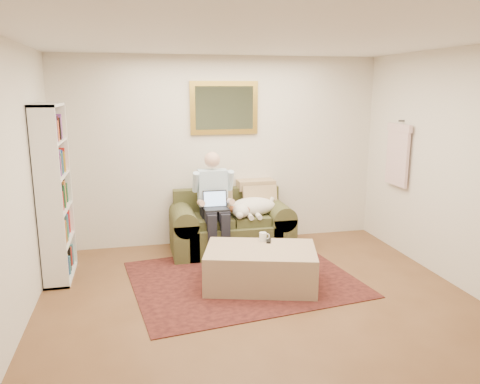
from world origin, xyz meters
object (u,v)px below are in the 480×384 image
object	(u,v)px
bookshelf	(54,193)
sleeping_dog	(253,206)
ottoman	(261,267)
coffee_mug	(263,237)
sofa	(231,230)
laptop	(216,204)
seated_man	(215,205)

from	to	relation	value
bookshelf	sleeping_dog	bearing A→B (deg)	8.84
sleeping_dog	bookshelf	size ratio (longest dim) A/B	0.33
ottoman	coffee_mug	distance (m)	0.38
sofa	sleeping_dog	size ratio (longest dim) A/B	2.43
sleeping_dog	coffee_mug	world-z (taller)	sleeping_dog
sofa	sleeping_dog	xyz separation A→B (m)	(0.29, -0.08, 0.34)
sofa	laptop	size ratio (longest dim) A/B	5.15
sleeping_dog	ottoman	distance (m)	1.25
ottoman	sofa	bearing A→B (deg)	93.58
ottoman	laptop	bearing A→B (deg)	107.13
sleeping_dog	ottoman	size ratio (longest dim) A/B	0.55
coffee_mug	bookshelf	xyz separation A→B (m)	(-2.31, 0.53, 0.51)
seated_man	bookshelf	bearing A→B (deg)	-170.69
sofa	bookshelf	xyz separation A→B (m)	(-2.14, -0.46, 0.72)
coffee_mug	bookshelf	bearing A→B (deg)	167.03
sofa	seated_man	bearing A→B (deg)	-148.55
sofa	coffee_mug	bearing A→B (deg)	-80.04
sleeping_dog	sofa	bearing A→B (deg)	164.26
seated_man	coffee_mug	size ratio (longest dim) A/B	13.53
seated_man	coffee_mug	xyz separation A→B (m)	(0.42, -0.84, -0.19)
seated_man	ottoman	distance (m)	1.23
sofa	bookshelf	distance (m)	2.30
sofa	ottoman	bearing A→B (deg)	-86.42
coffee_mug	bookshelf	size ratio (longest dim) A/B	0.05
sofa	sleeping_dog	world-z (taller)	sofa
laptop	coffee_mug	size ratio (longest dim) A/B	3.12
sofa	laptop	bearing A→B (deg)	-138.98
sleeping_dog	bookshelf	world-z (taller)	bookshelf
sleeping_dog	ottoman	bearing A→B (deg)	-100.26
sleeping_dog	seated_man	bearing A→B (deg)	-172.87
sofa	seated_man	size ratio (longest dim) A/B	1.19
seated_man	sleeping_dog	size ratio (longest dim) A/B	2.04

